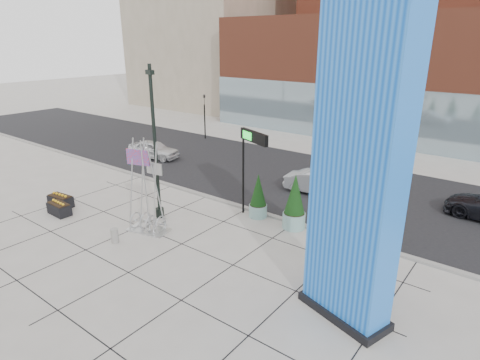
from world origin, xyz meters
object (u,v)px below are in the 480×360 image
Objects in this scene: blue_pylon at (357,179)px; car_white_west at (154,150)px; lamp_post at (156,159)px; car_silver_mid at (318,183)px; overhead_street_sign at (256,143)px; concrete_bollard at (115,236)px; public_art_sculpture at (147,208)px.

blue_pylon is 21.98m from car_white_west.
car_silver_mid is (5.09, 8.07, -2.52)m from lamp_post.
overhead_street_sign is at bearing 163.42° from blue_pylon.
concrete_bollard is 13.87m from car_white_west.
lamp_post is 11.57m from car_white_west.
car_silver_mid is (4.32, 9.50, -0.54)m from public_art_sculpture.
overhead_street_sign is at bearing -121.41° from car_white_west.
blue_pylon reaches higher than car_silver_mid.
concrete_bollard is 8.06m from overhead_street_sign.
blue_pylon reaches higher than overhead_street_sign.
car_silver_mid is at bearing 138.56° from blue_pylon.
overhead_street_sign is at bearing 38.25° from lamp_post.
car_white_west is at bearing -176.35° from overhead_street_sign.
concrete_bollard is at bearing -97.24° from overhead_street_sign.
concrete_bollard is 12.16m from car_silver_mid.
concrete_bollard is 0.17× the size of car_white_west.
public_art_sculpture is at bearing 148.51° from car_silver_mid.
public_art_sculpture reaches higher than car_white_west.
blue_pylon is at bearing -155.69° from car_silver_mid.
blue_pylon is 10.85m from public_art_sculpture.
public_art_sculpture is at bearing 80.65° from concrete_bollard.
lamp_post is 1.91× the size of car_white_west.
concrete_bollard is 0.17× the size of car_silver_mid.
overhead_street_sign is 6.08m from car_silver_mid.
lamp_post is 11.46× the size of concrete_bollard.
public_art_sculpture is at bearing -61.67° from lamp_post.
overhead_street_sign is 1.14× the size of car_white_west.
car_white_west is at bearing 173.14° from blue_pylon.
lamp_post is 1.69× the size of public_art_sculpture.
blue_pylon is 2.18× the size of overhead_street_sign.
lamp_post is at bearing 98.71° from concrete_bollard.
car_white_west is (-9.20, 10.38, 0.36)m from concrete_bollard.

